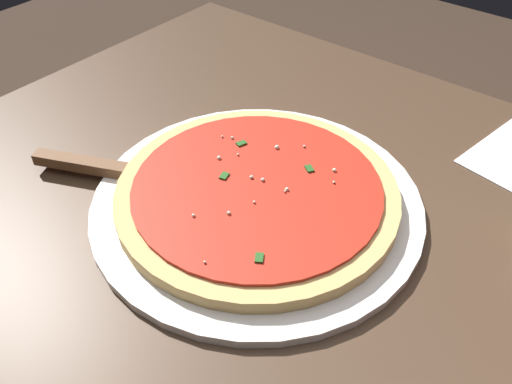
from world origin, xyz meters
name	(u,v)px	position (x,y,z in m)	size (l,w,h in m)	color
restaurant_table	(273,274)	(0.00, 0.00, 0.58)	(0.89, 0.74, 0.73)	black
serving_plate	(256,202)	(0.00, -0.04, 0.74)	(0.37, 0.37, 0.01)	white
pizza	(256,192)	(0.00, -0.04, 0.75)	(0.32, 0.32, 0.02)	#DBB26B
pizza_server	(116,171)	(-0.16, -0.11, 0.75)	(0.22, 0.13, 0.01)	silver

